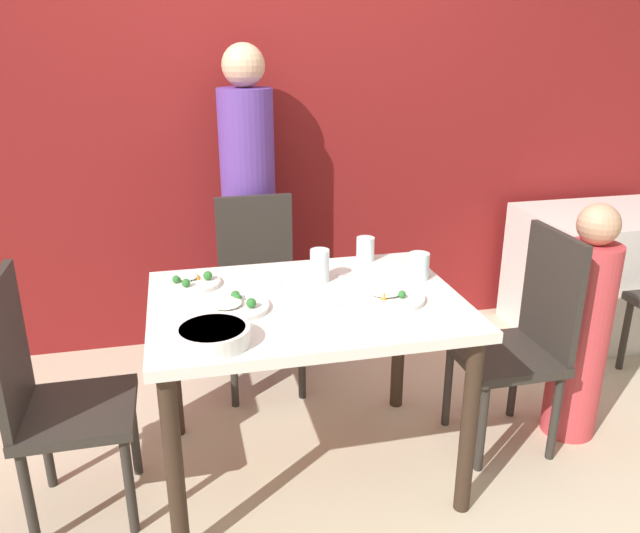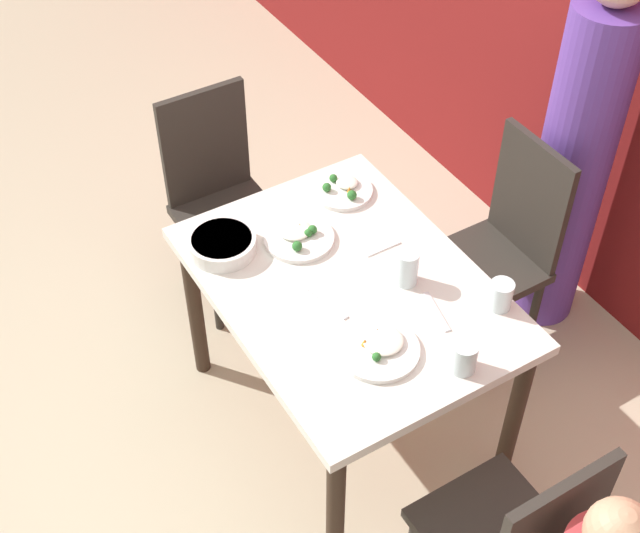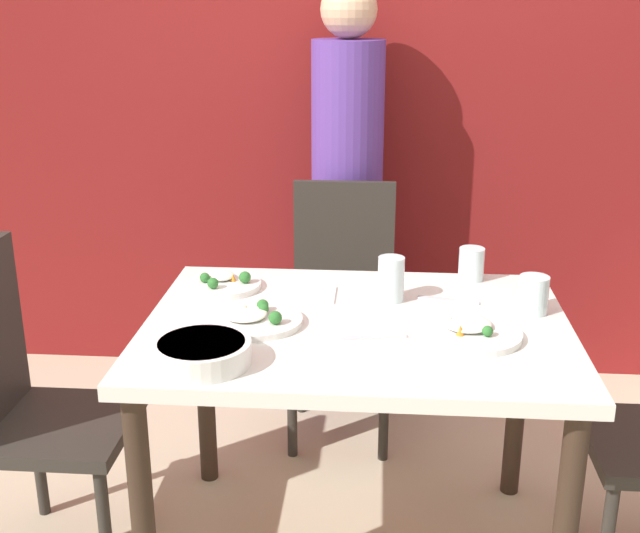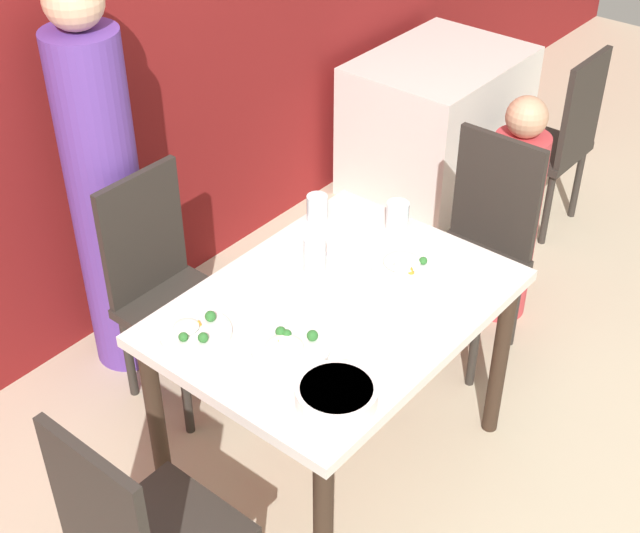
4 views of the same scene
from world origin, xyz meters
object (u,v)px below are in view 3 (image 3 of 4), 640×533
object	(u,v)px
chair_adult_spot	(342,306)
plate_rice_adult	(470,331)
person_adult	(347,210)
bowl_curry	(202,352)
glass_water_tall	(391,279)

from	to	relation	value
chair_adult_spot	plate_rice_adult	distance (m)	0.97
person_adult	plate_rice_adult	bearing A→B (deg)	-71.91
chair_adult_spot	bowl_curry	world-z (taller)	chair_adult_spot
person_adult	bowl_curry	size ratio (longest dim) A/B	6.92
person_adult	bowl_curry	distance (m)	1.39
bowl_curry	plate_rice_adult	size ratio (longest dim) A/B	0.91
chair_adult_spot	bowl_curry	distance (m)	1.14
bowl_curry	glass_water_tall	world-z (taller)	glass_water_tall
plate_rice_adult	glass_water_tall	bearing A→B (deg)	129.92
chair_adult_spot	glass_water_tall	bearing A→B (deg)	-74.17
person_adult	plate_rice_adult	distance (m)	1.21
chair_adult_spot	glass_water_tall	xyz separation A→B (m)	(0.17, -0.60, 0.32)
plate_rice_adult	bowl_curry	bearing A→B (deg)	-162.11
person_adult	plate_rice_adult	size ratio (longest dim) A/B	6.32
chair_adult_spot	bowl_curry	bearing A→B (deg)	-105.11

